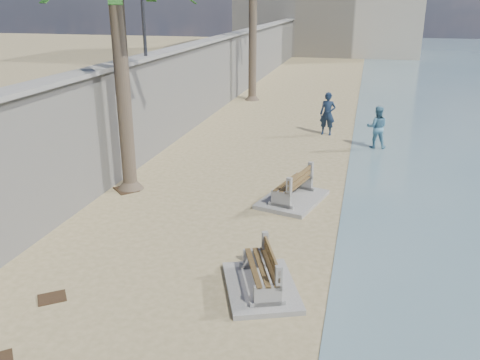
{
  "coord_description": "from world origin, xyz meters",
  "views": [
    {
      "loc": [
        2.39,
        -4.62,
        5.52
      ],
      "look_at": [
        -0.5,
        7.0,
        1.2
      ],
      "focal_mm": 38.0,
      "sensor_mm": 36.0,
      "label": 1
    }
  ],
  "objects_px": {
    "bench_near": "(261,273)",
    "person_a": "(328,111)",
    "bench_far": "(293,188)",
    "person_b": "(377,125)"
  },
  "relations": [
    {
      "from": "bench_near",
      "to": "person_a",
      "type": "distance_m",
      "value": 12.65
    },
    {
      "from": "bench_near",
      "to": "bench_far",
      "type": "xyz_separation_m",
      "value": [
        -0.08,
        4.8,
        0.03
      ]
    },
    {
      "from": "person_a",
      "to": "person_b",
      "type": "distance_m",
      "value": 2.56
    },
    {
      "from": "bench_near",
      "to": "person_b",
      "type": "relative_size",
      "value": 1.3
    },
    {
      "from": "bench_near",
      "to": "person_a",
      "type": "relative_size",
      "value": 1.13
    },
    {
      "from": "bench_near",
      "to": "bench_far",
      "type": "bearing_deg",
      "value": 90.92
    },
    {
      "from": "person_b",
      "to": "person_a",
      "type": "bearing_deg",
      "value": -40.89
    },
    {
      "from": "person_a",
      "to": "bench_near",
      "type": "bearing_deg",
      "value": -85.18
    },
    {
      "from": "bench_far",
      "to": "person_b",
      "type": "height_order",
      "value": "person_b"
    },
    {
      "from": "bench_far",
      "to": "bench_near",
      "type": "bearing_deg",
      "value": -89.08
    }
  ]
}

